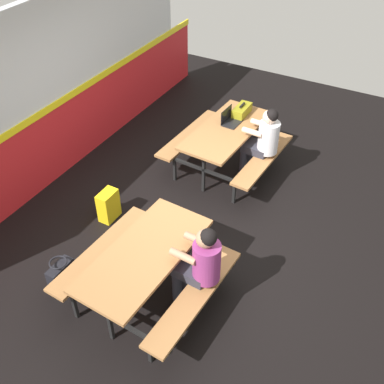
# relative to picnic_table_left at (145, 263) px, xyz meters

# --- Properties ---
(ground_plane) EXTENTS (10.00, 10.00, 0.02)m
(ground_plane) POSITION_rel_picnic_table_left_xyz_m (1.34, 0.10, -0.58)
(ground_plane) COLOR black
(accent_backdrop) EXTENTS (8.00, 0.14, 2.60)m
(accent_backdrop) POSITION_rel_picnic_table_left_xyz_m (1.34, 2.52, 0.67)
(accent_backdrop) COLOR red
(accent_backdrop) RESTS_ON ground
(picnic_table_left) EXTENTS (1.69, 1.63, 0.74)m
(picnic_table_left) POSITION_rel_picnic_table_left_xyz_m (0.00, 0.00, 0.00)
(picnic_table_left) COLOR #9E6B3D
(picnic_table_left) RESTS_ON ground
(picnic_table_right) EXTENTS (1.69, 1.63, 0.74)m
(picnic_table_right) POSITION_rel_picnic_table_left_xyz_m (2.68, 0.31, 0.00)
(picnic_table_right) COLOR #9E6B3D
(picnic_table_right) RESTS_ON ground
(student_nearer) EXTENTS (0.38, 0.53, 1.21)m
(student_nearer) POSITION_rel_picnic_table_left_xyz_m (0.20, -0.57, 0.13)
(student_nearer) COLOR #2D2D38
(student_nearer) RESTS_ON ground
(student_further) EXTENTS (0.38, 0.53, 1.21)m
(student_further) POSITION_rel_picnic_table_left_xyz_m (2.75, -0.25, 0.13)
(student_further) COLOR #2D2D38
(student_further) RESTS_ON ground
(laptop_dark) EXTENTS (0.33, 0.24, 0.22)m
(laptop_dark) POSITION_rel_picnic_table_left_xyz_m (2.86, 0.34, 0.21)
(laptop_dark) COLOR black
(laptop_dark) RESTS_ON picnic_table_right
(toolbox_grey) EXTENTS (0.40, 0.18, 0.18)m
(toolbox_grey) POSITION_rel_picnic_table_left_xyz_m (3.16, 0.28, 0.24)
(toolbox_grey) COLOR olive
(toolbox_grey) RESTS_ON picnic_table_right
(backpack_dark) EXTENTS (0.30, 0.22, 0.44)m
(backpack_dark) POSITION_rel_picnic_table_left_xyz_m (0.88, 1.22, -0.36)
(backpack_dark) COLOR yellow
(backpack_dark) RESTS_ON ground
(tote_bag_bright) EXTENTS (0.34, 0.21, 0.43)m
(tote_bag_bright) POSITION_rel_picnic_table_left_xyz_m (-0.36, 0.96, -0.38)
(tote_bag_bright) COLOR black
(tote_bag_bright) RESTS_ON ground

